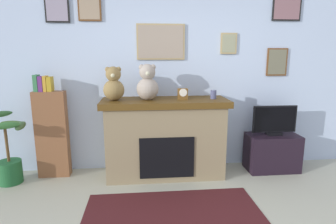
{
  "coord_description": "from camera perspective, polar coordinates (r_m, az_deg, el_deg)",
  "views": [
    {
      "loc": [
        -0.52,
        -2.01,
        1.65
      ],
      "look_at": [
        -0.16,
        1.64,
        0.89
      ],
      "focal_mm": 29.89,
      "sensor_mm": 36.0,
      "label": 1
    }
  ],
  "objects": [
    {
      "name": "back_wall",
      "position": [
        4.06,
        1.75,
        6.91
      ],
      "size": [
        5.2,
        0.15,
        2.6
      ],
      "color": "silver",
      "rests_on": "ground_plane"
    },
    {
      "name": "tv_stand",
      "position": [
        4.33,
        20.44,
        -7.71
      ],
      "size": [
        0.72,
        0.4,
        0.53
      ],
      "primitive_type": "cube",
      "color": "black",
      "rests_on": "ground_plane"
    },
    {
      "name": "candle_jar",
      "position": [
        3.8,
        9.24,
        3.54
      ],
      "size": [
        0.08,
        0.08,
        0.12
      ],
      "primitive_type": "cylinder",
      "color": "#4C517A",
      "rests_on": "fireplace"
    },
    {
      "name": "television",
      "position": [
        4.2,
        20.9,
        -1.69
      ],
      "size": [
        0.63,
        0.14,
        0.42
      ],
      "color": "black",
      "rests_on": "tv_stand"
    },
    {
      "name": "fireplace",
      "position": [
        3.84,
        -0.63,
        -5.15
      ],
      "size": [
        1.68,
        0.65,
        1.06
      ],
      "color": "#897757",
      "rests_on": "ground_plane"
    },
    {
      "name": "potted_plant",
      "position": [
        4.16,
        -29.76,
        -7.57
      ],
      "size": [
        0.55,
        0.57,
        0.92
      ],
      "color": "#1E592D",
      "rests_on": "ground_plane"
    },
    {
      "name": "mantel_clock",
      "position": [
        3.71,
        3.01,
        3.72
      ],
      "size": [
        0.13,
        0.1,
        0.15
      ],
      "color": "brown",
      "rests_on": "fireplace"
    },
    {
      "name": "bookshelf",
      "position": [
        4.07,
        -22.64,
        -3.65
      ],
      "size": [
        0.41,
        0.16,
        1.39
      ],
      "color": "brown",
      "rests_on": "ground_plane"
    },
    {
      "name": "teddy_bear_tan",
      "position": [
        3.68,
        -11.01,
        5.38
      ],
      "size": [
        0.27,
        0.27,
        0.44
      ],
      "color": "olive",
      "rests_on": "fireplace"
    },
    {
      "name": "area_rug",
      "position": [
        3.16,
        1.02,
        -19.59
      ],
      "size": [
        1.88,
        0.9,
        0.01
      ],
      "primitive_type": "cube",
      "color": "#43181B",
      "rests_on": "ground_plane"
    },
    {
      "name": "teddy_bear_cream",
      "position": [
        3.66,
        -4.19,
        5.74
      ],
      "size": [
        0.29,
        0.29,
        0.47
      ],
      "color": "#A5988C",
      "rests_on": "fireplace"
    }
  ]
}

